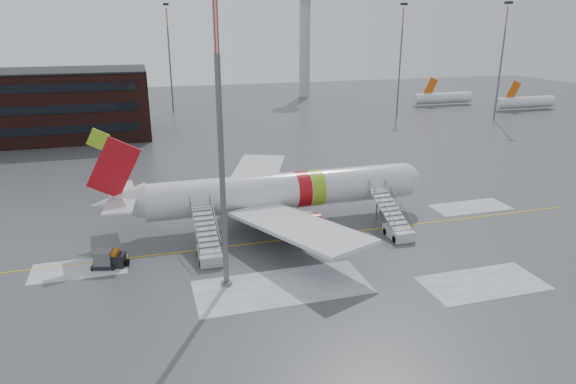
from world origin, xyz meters
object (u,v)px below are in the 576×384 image
object	(u,v)px
airliner	(274,192)
baggage_tractor	(112,259)
airstair_aft	(208,247)
uld_container	(104,260)
light_mast_near	(221,140)
airstair_fwd	(395,225)
pushback_tug	(308,232)

from	to	relation	value
airliner	baggage_tractor	distance (m)	17.45
airstair_aft	uld_container	world-z (taller)	airstair_aft
airstair_aft	light_mast_near	bearing A→B (deg)	-82.66
uld_container	airstair_aft	bearing A→B (deg)	-3.48
airstair_fwd	pushback_tug	distance (m)	8.84
airstair_fwd	pushback_tug	world-z (taller)	airstair_fwd
airliner	pushback_tug	world-z (taller)	airliner
airliner	baggage_tractor	xyz separation A→B (m)	(-16.20, -5.87, -2.80)
airstair_aft	uld_container	bearing A→B (deg)	176.52
light_mast_near	airstair_aft	bearing A→B (deg)	97.34
airstair_aft	light_mast_near	xyz separation A→B (m)	(0.71, -5.49, 10.93)
baggage_tractor	pushback_tug	bearing A→B (deg)	3.11
pushback_tug	airstair_fwd	bearing A→B (deg)	-10.84
airliner	uld_container	bearing A→B (deg)	-160.47
airstair_fwd	uld_container	xyz separation A→B (m)	(-27.68, 0.55, -0.32)
baggage_tractor	airliner	bearing A→B (deg)	19.93
airstair_aft	baggage_tractor	size ratio (longest dim) A/B	2.62
uld_container	light_mast_near	distance (m)	16.03
airstair_aft	pushback_tug	distance (m)	10.16
baggage_tractor	airstair_fwd	bearing A→B (deg)	-1.41
baggage_tractor	uld_container	bearing A→B (deg)	-170.26
airstair_aft	pushback_tug	size ratio (longest dim) A/B	2.69
airliner	light_mast_near	bearing A→B (deg)	-120.88
airliner	airstair_aft	size ratio (longest dim) A/B	4.55
baggage_tractor	light_mast_near	bearing A→B (deg)	-34.33
airstair_fwd	pushback_tug	xyz separation A→B (m)	(-8.67, 1.66, -0.39)
airliner	light_mast_near	xyz separation A→B (m)	(-7.19, -12.02, 8.58)
airliner	airstair_fwd	bearing A→B (deg)	-31.19
uld_container	light_mast_near	xyz separation A→B (m)	(9.69, -6.03, 11.25)
airstair_fwd	uld_container	world-z (taller)	airstair_fwd
airstair_fwd	uld_container	distance (m)	27.69
airstair_fwd	light_mast_near	distance (m)	21.75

